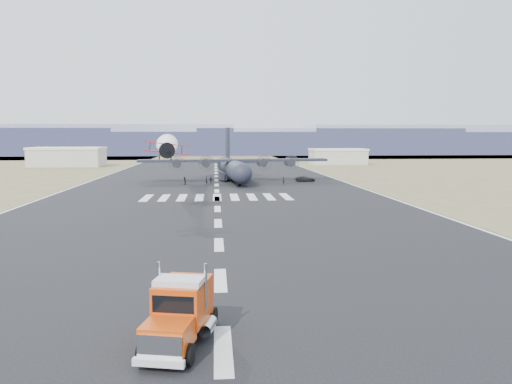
{
  "coord_description": "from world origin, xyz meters",
  "views": [
    {
      "loc": [
        -0.32,
        -35.5,
        10.4
      ],
      "look_at": [
        4.41,
        21.82,
        4.0
      ],
      "focal_mm": 35.0,
      "sensor_mm": 36.0,
      "label": 1
    }
  ],
  "objects": [
    {
      "name": "ridge_seg_d",
      "position": [
        0.0,
        260.0,
        6.5
      ],
      "size": [
        150.0,
        50.0,
        13.0
      ],
      "primitive_type": "cube",
      "color": "#8B92B0",
      "rests_on": "ground"
    },
    {
      "name": "crew_b",
      "position": [
        2.09,
        78.21,
        0.88
      ],
      "size": [
        0.65,
        0.92,
        1.76
      ],
      "primitive_type": "imported",
      "rotation": [
        0.0,
        0.0,
        1.43
      ],
      "color": "black",
      "rests_on": "ground"
    },
    {
      "name": "crew_h",
      "position": [
        -6.97,
        73.19,
        0.85
      ],
      "size": [
        0.62,
        0.89,
        1.71
      ],
      "primitive_type": "imported",
      "rotation": [
        0.0,
        0.0,
        4.57
      ],
      "color": "black",
      "rests_on": "ground"
    },
    {
      "name": "crew_e",
      "position": [
        4.81,
        75.1,
        0.8
      ],
      "size": [
        0.92,
        0.84,
        1.6
      ],
      "primitive_type": "imported",
      "rotation": [
        0.0,
        0.0,
        0.6
      ],
      "color": "black",
      "rests_on": "ground"
    },
    {
      "name": "semi_truck",
      "position": [
        -2.12,
        -10.99,
        1.66
      ],
      "size": [
        3.82,
        7.72,
        3.39
      ],
      "rotation": [
        0.0,
        0.0,
        -0.22
      ],
      "color": "black",
      "rests_on": "ground"
    },
    {
      "name": "transport_aircraft",
      "position": [
        3.92,
        82.64,
        3.27
      ],
      "size": [
        44.02,
        36.21,
        12.7
      ],
      "rotation": [
        0.0,
        0.0,
        0.07
      ],
      "color": "#1E202D",
      "rests_on": "ground"
    },
    {
      "name": "support_vehicle",
      "position": [
        20.68,
        78.75,
        0.63
      ],
      "size": [
        4.62,
        2.25,
        1.26
      ],
      "primitive_type": "imported",
      "rotation": [
        0.0,
        0.0,
        1.6
      ],
      "color": "black",
      "rests_on": "ground"
    },
    {
      "name": "scrub_far",
      "position": [
        0.0,
        230.0,
        0.0
      ],
      "size": [
        500.0,
        80.0,
        0.0
      ],
      "primitive_type": "cube",
      "color": "olive",
      "rests_on": "ground"
    },
    {
      "name": "ridge_seg_c",
      "position": [
        -65.0,
        260.0,
        8.5
      ],
      "size": [
        150.0,
        50.0,
        17.0
      ],
      "primitive_type": "cube",
      "color": "#8B92B0",
      "rests_on": "ground"
    },
    {
      "name": "crew_f",
      "position": [
        3.89,
        77.41,
        0.83
      ],
      "size": [
        1.57,
        1.24,
        1.67
      ],
      "primitive_type": "imported",
      "rotation": [
        0.0,
        0.0,
        0.56
      ],
      "color": "black",
      "rests_on": "ground"
    },
    {
      "name": "crew_g",
      "position": [
        -2.2,
        73.18,
        0.91
      ],
      "size": [
        0.74,
        0.81,
        1.83
      ],
      "primitive_type": "imported",
      "rotation": [
        0.0,
        0.0,
        5.05
      ],
      "color": "black",
      "rests_on": "ground"
    },
    {
      "name": "smoke_trail",
      "position": [
        -8.8,
        54.58,
        8.83
      ],
      "size": [
        4.2,
        25.5,
        3.79
      ],
      "rotation": [
        0.0,
        0.0,
        0.08
      ],
      "color": "white"
    },
    {
      "name": "crew_d",
      "position": [
        -1.21,
        73.93,
        0.83
      ],
      "size": [
        1.01,
        0.58,
        1.66
      ],
      "primitive_type": "imported",
      "rotation": [
        0.0,
        0.0,
        3.05
      ],
      "color": "black",
      "rests_on": "ground"
    },
    {
      "name": "ground",
      "position": [
        0.0,
        0.0,
        0.0
      ],
      "size": [
        500.0,
        500.0,
        0.0
      ],
      "primitive_type": "plane",
      "color": "black",
      "rests_on": "ground"
    },
    {
      "name": "hangar_left",
      "position": [
        -52.0,
        145.0,
        3.41
      ],
      "size": [
        24.5,
        14.5,
        6.7
      ],
      "color": "#B2AE9E",
      "rests_on": "ground"
    },
    {
      "name": "ridge_seg_e",
      "position": [
        65.0,
        260.0,
        7.5
      ],
      "size": [
        150.0,
        50.0,
        15.0
      ],
      "primitive_type": "cube",
      "color": "#8B92B0",
      "rests_on": "ground"
    },
    {
      "name": "crew_c",
      "position": [
        7.01,
        76.58,
        0.94
      ],
      "size": [
        1.27,
        1.25,
        1.88
      ],
      "primitive_type": "imported",
      "rotation": [
        0.0,
        0.0,
        5.52
      ],
      "color": "black",
      "rests_on": "ground"
    },
    {
      "name": "aerobatic_biplane",
      "position": [
        -7.01,
        33.38,
        8.66
      ],
      "size": [
        6.07,
        5.44,
        2.58
      ],
      "rotation": [
        0.0,
        0.11,
        0.08
      ],
      "color": "red"
    },
    {
      "name": "hangar_right",
      "position": [
        46.0,
        150.0,
        3.01
      ],
      "size": [
        20.5,
        12.5,
        5.9
      ],
      "color": "#B2AE9E",
      "rests_on": "ground"
    },
    {
      "name": "ridge_seg_f",
      "position": [
        130.0,
        260.0,
        8.5
      ],
      "size": [
        150.0,
        50.0,
        17.0
      ],
      "primitive_type": "cube",
      "color": "#8B92B0",
      "rests_on": "ground"
    },
    {
      "name": "runway_markings",
      "position": [
        0.0,
        60.0,
        0.01
      ],
      "size": [
        60.0,
        260.0,
        0.01
      ],
      "primitive_type": null,
      "color": "silver",
      "rests_on": "ground"
    },
    {
      "name": "crew_a",
      "position": [
        14.74,
        72.97,
        0.79
      ],
      "size": [
        0.62,
        0.69,
        1.58
      ],
      "primitive_type": "imported",
      "rotation": [
        0.0,
        0.0,
        1.27
      ],
      "color": "black",
      "rests_on": "ground"
    }
  ]
}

